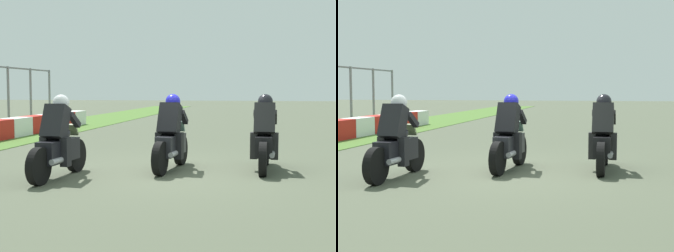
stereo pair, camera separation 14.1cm
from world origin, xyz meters
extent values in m
plane|color=#4B523F|center=(0.00, 0.00, 0.00)|extent=(120.00, 120.00, 0.00)
cube|color=white|center=(5.85, 6.52, 0.32)|extent=(1.27, 0.60, 0.64)
cube|color=red|center=(7.15, 6.52, 0.32)|extent=(1.27, 0.60, 0.64)
cube|color=white|center=(8.45, 6.52, 0.32)|extent=(1.27, 0.60, 0.64)
cube|color=red|center=(9.75, 6.52, 0.32)|extent=(1.27, 0.60, 0.64)
cube|color=white|center=(11.05, 6.52, 0.32)|extent=(1.27, 0.60, 0.64)
cylinder|color=slate|center=(8.50, 8.28, 1.26)|extent=(0.10, 0.10, 2.52)
cylinder|color=slate|center=(10.39, 8.28, 1.26)|extent=(0.10, 0.10, 2.52)
cylinder|color=slate|center=(12.28, 8.28, 1.26)|extent=(0.10, 0.10, 2.52)
cylinder|color=black|center=(1.22, -1.78, 0.32)|extent=(0.64, 0.16, 0.64)
cylinder|color=black|center=(-0.18, -1.72, 0.32)|extent=(0.64, 0.16, 0.64)
cube|color=black|center=(0.52, -1.75, 0.50)|extent=(1.11, 0.36, 0.40)
ellipsoid|color=black|center=(0.62, -1.75, 0.80)|extent=(0.49, 0.32, 0.24)
cube|color=red|center=(0.01, -1.73, 0.52)|extent=(0.07, 0.16, 0.08)
cylinder|color=#A5A5AD|center=(0.17, -1.90, 0.37)|extent=(0.42, 0.12, 0.10)
cube|color=black|center=(0.42, -1.75, 1.02)|extent=(0.50, 0.42, 0.66)
sphere|color=black|center=(0.64, -1.75, 1.36)|extent=(0.31, 0.31, 0.30)
cube|color=teal|center=(1.02, -1.77, 0.84)|extent=(0.16, 0.27, 0.23)
cube|color=black|center=(0.41, -1.55, 0.50)|extent=(0.19, 0.15, 0.52)
cube|color=black|center=(0.39, -1.94, 0.50)|extent=(0.19, 0.15, 0.52)
cube|color=black|center=(0.81, -1.58, 1.04)|extent=(0.39, 0.11, 0.31)
cube|color=black|center=(0.79, -1.94, 1.04)|extent=(0.39, 0.11, 0.31)
cylinder|color=black|center=(0.91, 0.00, 0.32)|extent=(0.65, 0.21, 0.64)
cylinder|color=black|center=(-0.48, 0.15, 0.32)|extent=(0.65, 0.21, 0.64)
cube|color=#25252B|center=(0.21, 0.07, 0.50)|extent=(1.13, 0.44, 0.40)
ellipsoid|color=#25252B|center=(0.31, 0.06, 0.80)|extent=(0.51, 0.35, 0.24)
cube|color=red|center=(-0.30, 0.13, 0.52)|extent=(0.08, 0.17, 0.08)
cylinder|color=#A5A5AD|center=(-0.15, -0.05, 0.37)|extent=(0.43, 0.14, 0.10)
cube|color=black|center=(0.11, 0.08, 1.02)|extent=(0.52, 0.45, 0.66)
sphere|color=#1E1EC3|center=(0.33, 0.06, 1.36)|extent=(0.33, 0.33, 0.30)
cube|color=slate|center=(0.71, 0.02, 0.84)|extent=(0.18, 0.28, 0.23)
cube|color=black|center=(0.11, 0.29, 0.50)|extent=(0.19, 0.16, 0.52)
cube|color=black|center=(0.07, -0.11, 0.50)|extent=(0.19, 0.16, 0.52)
cube|color=black|center=(0.51, 0.22, 1.04)|extent=(0.39, 0.14, 0.31)
cube|color=black|center=(0.47, -0.14, 1.04)|extent=(0.39, 0.14, 0.31)
cylinder|color=black|center=(-0.37, 1.85, 0.32)|extent=(0.65, 0.18, 0.64)
cylinder|color=black|center=(-1.77, 1.94, 0.32)|extent=(0.65, 0.18, 0.64)
cube|color=black|center=(-1.07, 1.90, 0.50)|extent=(1.12, 0.39, 0.40)
ellipsoid|color=black|center=(-0.97, 1.89, 0.80)|extent=(0.50, 0.33, 0.24)
cube|color=red|center=(-1.58, 1.93, 0.52)|extent=(0.07, 0.16, 0.08)
cylinder|color=#A5A5AD|center=(-1.43, 1.76, 0.37)|extent=(0.43, 0.13, 0.10)
cube|color=black|center=(-1.17, 1.90, 1.02)|extent=(0.51, 0.43, 0.66)
sphere|color=silver|center=(-0.95, 1.89, 1.36)|extent=(0.32, 0.32, 0.30)
cube|color=#798B5D|center=(-0.57, 1.86, 0.84)|extent=(0.17, 0.27, 0.23)
cube|color=black|center=(-1.17, 2.10, 0.50)|extent=(0.19, 0.15, 0.52)
cube|color=black|center=(-1.20, 1.70, 0.50)|extent=(0.19, 0.15, 0.52)
cube|color=black|center=(-0.78, 2.06, 1.04)|extent=(0.39, 0.13, 0.31)
cube|color=black|center=(-0.80, 1.70, 1.04)|extent=(0.39, 0.13, 0.31)
camera|label=1|loc=(-9.14, -1.71, 1.60)|focal=51.54mm
camera|label=2|loc=(-9.12, -1.85, 1.60)|focal=51.54mm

